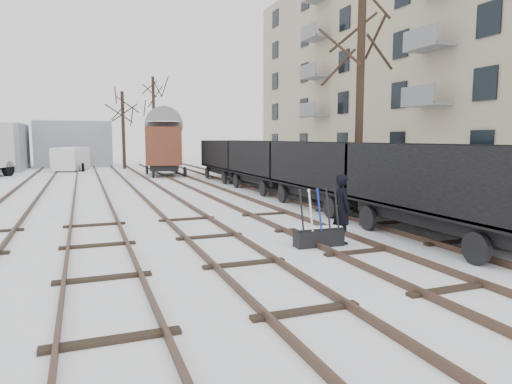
{
  "coord_description": "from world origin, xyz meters",
  "views": [
    {
      "loc": [
        -3.29,
        -9.35,
        2.82
      ],
      "look_at": [
        1.56,
        3.37,
        1.2
      ],
      "focal_mm": 32.0,
      "sensor_mm": 36.0,
      "label": 1
    }
  ],
  "objects_px": {
    "ground_frame": "(319,235)",
    "panel_van": "(71,159)",
    "worker": "(342,209)",
    "box_van_wagon": "(165,145)",
    "freight_wagon_a": "(450,205)"
  },
  "relations": [
    {
      "from": "ground_frame",
      "to": "panel_van",
      "type": "distance_m",
      "value": 32.74
    },
    {
      "from": "ground_frame",
      "to": "panel_van",
      "type": "xyz_separation_m",
      "value": [
        -6.6,
        32.06,
        0.75
      ]
    },
    {
      "from": "worker",
      "to": "ground_frame",
      "type": "bearing_deg",
      "value": 103.61
    },
    {
      "from": "worker",
      "to": "box_van_wagon",
      "type": "distance_m",
      "value": 24.06
    },
    {
      "from": "ground_frame",
      "to": "panel_van",
      "type": "relative_size",
      "value": 0.31
    },
    {
      "from": "worker",
      "to": "freight_wagon_a",
      "type": "height_order",
      "value": "freight_wagon_a"
    },
    {
      "from": "freight_wagon_a",
      "to": "panel_van",
      "type": "distance_m",
      "value": 34.36
    },
    {
      "from": "worker",
      "to": "box_van_wagon",
      "type": "xyz_separation_m",
      "value": [
        -0.64,
        24.02,
        1.38
      ]
    },
    {
      "from": "box_van_wagon",
      "to": "freight_wagon_a",
      "type": "bearing_deg",
      "value": -70.92
    },
    {
      "from": "freight_wagon_a",
      "to": "ground_frame",
      "type": "bearing_deg",
      "value": 168.11
    },
    {
      "from": "box_van_wagon",
      "to": "panel_van",
      "type": "relative_size",
      "value": 1.16
    },
    {
      "from": "panel_van",
      "to": "box_van_wagon",
      "type": "bearing_deg",
      "value": -33.61
    },
    {
      "from": "freight_wagon_a",
      "to": "box_van_wagon",
      "type": "distance_m",
      "value": 25.15
    },
    {
      "from": "ground_frame",
      "to": "box_van_wagon",
      "type": "distance_m",
      "value": 24.2
    },
    {
      "from": "ground_frame",
      "to": "panel_van",
      "type": "height_order",
      "value": "panel_van"
    }
  ]
}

